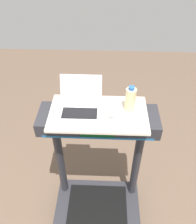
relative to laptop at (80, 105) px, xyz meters
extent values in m
cylinder|color=#28282D|center=(-0.21, -0.03, -0.63)|extent=(0.07, 0.07, 0.92)
cylinder|color=#28282D|center=(0.47, -0.03, -0.63)|extent=(0.07, 0.07, 0.92)
cube|color=#28282D|center=(0.13, -0.03, -0.12)|extent=(0.90, 0.28, 0.11)
cube|color=#0C3F19|center=(0.13, -0.17, -0.12)|extent=(0.24, 0.01, 0.06)
cube|color=#1E598C|center=(0.13, -0.17, -0.17)|extent=(0.81, 0.00, 0.02)
cube|color=beige|center=(0.13, -0.03, -0.06)|extent=(0.72, 0.40, 0.02)
cube|color=#B7B7BC|center=(0.00, -0.05, -0.04)|extent=(0.31, 0.21, 0.02)
cube|color=black|center=(0.00, -0.06, -0.03)|extent=(0.25, 0.12, 0.00)
cube|color=#B7B7BC|center=(0.00, 0.10, 0.07)|extent=(0.31, 0.09, 0.20)
cube|color=white|center=(0.00, 0.09, 0.07)|extent=(0.27, 0.07, 0.17)
ellipsoid|color=#B2B2B7|center=(0.23, -0.05, -0.03)|extent=(0.07, 0.11, 0.03)
cylinder|color=beige|center=(0.36, 0.02, 0.05)|extent=(0.08, 0.08, 0.18)
cylinder|color=#2659A5|center=(0.36, 0.02, 0.15)|extent=(0.04, 0.04, 0.02)
camera|label=1|loc=(0.18, -1.33, 1.11)|focal=38.31mm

